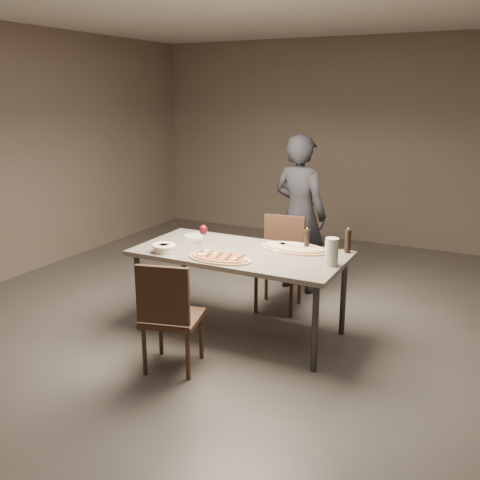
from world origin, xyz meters
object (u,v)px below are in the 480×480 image
at_px(zucchini_pizza, 219,257).
at_px(diner, 300,214).
at_px(carafe, 332,252).
at_px(chair_near, 169,312).
at_px(chair_far, 281,257).
at_px(pepper_mill_left, 307,239).
at_px(dining_table, 240,258).
at_px(bread_basket, 164,247).
at_px(ham_pizza, 294,248).

bearing_deg(zucchini_pizza, diner, 91.21).
height_order(carafe, chair_near, carafe).
bearing_deg(carafe, chair_far, 134.23).
distance_m(zucchini_pizza, pepper_mill_left, 0.79).
bearing_deg(chair_far, zucchini_pizza, 75.33).
xyz_separation_m(pepper_mill_left, diner, (-0.43, 0.97, -0.01)).
bearing_deg(diner, dining_table, 99.12).
bearing_deg(bread_basket, pepper_mill_left, 29.87).
relative_size(ham_pizza, diner, 0.36).
bearing_deg(chair_near, diner, 69.83).
bearing_deg(pepper_mill_left, dining_table, -149.32).
xyz_separation_m(carafe, diner, (-0.75, 1.28, -0.03)).
relative_size(dining_table, diner, 1.08).
distance_m(zucchini_pizza, carafe, 0.91).
height_order(dining_table, zucchini_pizza, zucchini_pizza).
relative_size(chair_near, diner, 0.53).
relative_size(chair_near, chair_far, 0.98).
relative_size(ham_pizza, carafe, 2.74).
bearing_deg(pepper_mill_left, bread_basket, -150.13).
xyz_separation_m(zucchini_pizza, ham_pizza, (0.44, 0.53, -0.00)).
relative_size(pepper_mill_left, chair_near, 0.23).
distance_m(dining_table, carafe, 0.83).
bearing_deg(zucchini_pizza, pepper_mill_left, 51.93).
height_order(bread_basket, chair_far, chair_far).
bearing_deg(carafe, zucchini_pizza, -163.03).
bearing_deg(dining_table, chair_near, -99.87).
bearing_deg(pepper_mill_left, chair_near, -119.05).
bearing_deg(ham_pizza, diner, 85.82).
bearing_deg(pepper_mill_left, diner, 114.09).
xyz_separation_m(carafe, chair_near, (-0.97, -0.85, -0.37)).
bearing_deg(carafe, bread_basket, -167.79).
bearing_deg(zucchini_pizza, ham_pizza, 55.58).
xyz_separation_m(zucchini_pizza, carafe, (0.86, 0.26, 0.09)).
relative_size(ham_pizza, bread_basket, 2.99).
distance_m(zucchini_pizza, ham_pizza, 0.70).
relative_size(zucchini_pizza, chair_near, 0.63).
xyz_separation_m(zucchini_pizza, pepper_mill_left, (0.54, 0.57, 0.08)).
distance_m(dining_table, chair_far, 0.77).
relative_size(pepper_mill_left, diner, 0.12).
relative_size(dining_table, chair_far, 2.00).
xyz_separation_m(dining_table, chair_far, (0.08, 0.74, -0.19)).
relative_size(pepper_mill_left, chair_far, 0.22).
relative_size(bread_basket, chair_far, 0.22).
distance_m(bread_basket, chair_far, 1.27).
height_order(chair_near, chair_far, chair_far).
distance_m(chair_near, diner, 2.17).
bearing_deg(bread_basket, dining_table, 29.14).
height_order(ham_pizza, chair_near, chair_near).
relative_size(ham_pizza, chair_far, 0.67).
height_order(ham_pizza, carafe, carafe).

